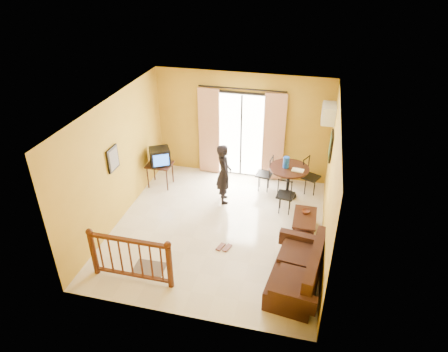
% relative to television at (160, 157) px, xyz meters
% --- Properties ---
extents(ground, '(5.00, 5.00, 0.00)m').
position_rel_television_xyz_m(ground, '(1.87, -1.42, -0.84)').
color(ground, beige).
rests_on(ground, ground).
extents(room_shell, '(5.00, 5.00, 5.00)m').
position_rel_television_xyz_m(room_shell, '(1.87, -1.42, 0.86)').
color(room_shell, white).
rests_on(room_shell, ground).
extents(balcony_door, '(2.25, 0.14, 2.46)m').
position_rel_television_xyz_m(balcony_door, '(1.87, 1.02, 0.35)').
color(balcony_door, black).
rests_on(balcony_door, ground).
extents(tv_table, '(0.62, 0.52, 0.62)m').
position_rel_television_xyz_m(tv_table, '(-0.03, 0.00, -0.29)').
color(tv_table, black).
rests_on(tv_table, ground).
extents(television, '(0.63, 0.61, 0.43)m').
position_rel_television_xyz_m(television, '(0.00, 0.00, 0.00)').
color(television, black).
rests_on(television, tv_table).
extents(picture_left, '(0.05, 0.42, 0.52)m').
position_rel_television_xyz_m(picture_left, '(-0.35, -1.62, 0.71)').
color(picture_left, black).
rests_on(picture_left, room_shell).
extents(dining_table, '(0.96, 0.96, 0.80)m').
position_rel_television_xyz_m(dining_table, '(3.21, 0.26, -0.20)').
color(dining_table, black).
rests_on(dining_table, ground).
extents(water_jug, '(0.15, 0.15, 0.28)m').
position_rel_television_xyz_m(water_jug, '(3.13, 0.25, 0.10)').
color(water_jug, blue).
rests_on(water_jug, dining_table).
extents(serving_tray, '(0.30, 0.22, 0.02)m').
position_rel_television_xyz_m(serving_tray, '(3.42, 0.16, -0.03)').
color(serving_tray, white).
rests_on(serving_tray, dining_table).
extents(dining_chairs, '(1.64, 1.47, 0.95)m').
position_rel_television_xyz_m(dining_chairs, '(3.19, 0.17, -0.84)').
color(dining_chairs, black).
rests_on(dining_chairs, ground).
extents(air_conditioner, '(0.31, 0.60, 0.40)m').
position_rel_television_xyz_m(air_conditioner, '(3.96, 0.53, 1.31)').
color(air_conditioner, white).
rests_on(air_conditioner, room_shell).
extents(botanical_print, '(0.05, 0.50, 0.60)m').
position_rel_television_xyz_m(botanical_print, '(4.08, -0.12, 0.81)').
color(botanical_print, black).
rests_on(botanical_print, room_shell).
extents(coffee_table, '(0.48, 0.86, 0.39)m').
position_rel_television_xyz_m(coffee_table, '(3.72, -1.09, -0.58)').
color(coffee_table, black).
rests_on(coffee_table, ground).
extents(bowl, '(0.19, 0.19, 0.05)m').
position_rel_television_xyz_m(bowl, '(3.72, -0.94, -0.43)').
color(bowl, '#54281D').
rests_on(bowl, coffee_table).
extents(sofa, '(1.00, 1.83, 0.83)m').
position_rel_television_xyz_m(sofa, '(3.72, -2.75, -0.53)').
color(sofa, '#321913').
rests_on(sofa, ground).
extents(standing_person, '(0.54, 0.64, 1.50)m').
position_rel_television_xyz_m(standing_person, '(1.73, -0.32, -0.09)').
color(standing_person, black).
rests_on(standing_person, ground).
extents(stair_balustrade, '(1.63, 0.13, 1.04)m').
position_rel_television_xyz_m(stair_balustrade, '(0.72, -3.32, -0.28)').
color(stair_balustrade, '#471E0F').
rests_on(stair_balustrade, ground).
extents(doormat, '(0.61, 0.42, 0.02)m').
position_rel_television_xyz_m(doormat, '(0.90, -2.98, -0.83)').
color(doormat, '#584D47').
rests_on(doormat, ground).
extents(sandals, '(0.31, 0.27, 0.03)m').
position_rel_television_xyz_m(sandals, '(2.16, -2.05, -0.82)').
color(sandals, '#54281D').
rests_on(sandals, ground).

